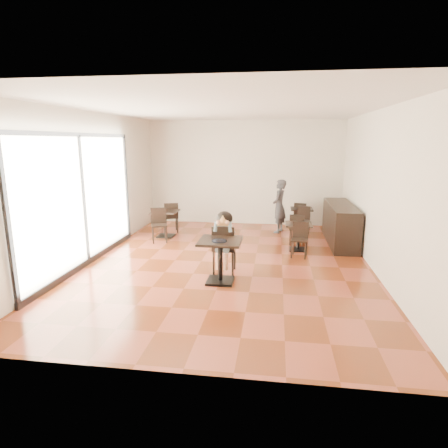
% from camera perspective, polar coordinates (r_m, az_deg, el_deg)
% --- Properties ---
extents(floor, '(6.00, 8.00, 0.01)m').
position_cam_1_polar(floor, '(8.15, 0.55, -5.89)').
color(floor, brown).
rests_on(floor, ground).
extents(ceiling, '(6.00, 8.00, 0.01)m').
position_cam_1_polar(ceiling, '(7.76, 0.60, 17.14)').
color(ceiling, silver).
rests_on(ceiling, floor).
extents(wall_back, '(6.00, 0.01, 3.20)m').
position_cam_1_polar(wall_back, '(11.75, 3.12, 7.77)').
color(wall_back, beige).
rests_on(wall_back, floor).
extents(wall_front, '(6.00, 0.01, 3.20)m').
position_cam_1_polar(wall_front, '(3.93, -7.02, -2.02)').
color(wall_front, beige).
rests_on(wall_front, floor).
extents(wall_left, '(0.01, 8.00, 3.20)m').
position_cam_1_polar(wall_left, '(8.70, -19.51, 5.38)').
color(wall_left, beige).
rests_on(wall_left, floor).
extents(wall_right, '(0.01, 8.00, 3.20)m').
position_cam_1_polar(wall_right, '(7.98, 22.52, 4.55)').
color(wall_right, beige).
rests_on(wall_right, floor).
extents(storefront_window, '(0.04, 4.50, 2.60)m').
position_cam_1_polar(storefront_window, '(8.28, -20.80, 3.55)').
color(storefront_window, white).
rests_on(storefront_window, floor).
extents(child_table, '(0.77, 0.77, 0.81)m').
position_cam_1_polar(child_table, '(6.95, -0.58, -5.68)').
color(child_table, black).
rests_on(child_table, floor).
extents(child_chair, '(0.44, 0.44, 0.98)m').
position_cam_1_polar(child_chair, '(7.44, 0.05, -3.76)').
color(child_chair, black).
rests_on(child_chair, floor).
extents(child, '(0.44, 0.62, 1.23)m').
position_cam_1_polar(child, '(7.41, 0.05, -2.82)').
color(child, slate).
rests_on(child, child_chair).
extents(plate, '(0.27, 0.27, 0.02)m').
position_cam_1_polar(plate, '(6.73, -0.71, -2.59)').
color(plate, black).
rests_on(plate, child_table).
extents(pizza_slice, '(0.29, 0.22, 0.07)m').
position_cam_1_polar(pizza_slice, '(7.12, -0.16, 0.27)').
color(pizza_slice, '#D9BD69').
rests_on(pizza_slice, child).
extents(adult_patron, '(0.49, 0.62, 1.52)m').
position_cam_1_polar(adult_patron, '(10.77, 8.41, 2.69)').
color(adult_patron, '#38373D').
rests_on(adult_patron, floor).
extents(cafe_table_mid, '(0.71, 0.71, 0.65)m').
position_cam_1_polar(cafe_table_mid, '(9.15, 11.23, -1.94)').
color(cafe_table_mid, black).
rests_on(cafe_table_mid, floor).
extents(cafe_table_left, '(0.89, 0.89, 0.72)m').
position_cam_1_polar(cafe_table_left, '(10.36, -8.92, 0.05)').
color(cafe_table_left, black).
rests_on(cafe_table_left, floor).
extents(cafe_table_back, '(0.76, 0.76, 0.66)m').
position_cam_1_polar(cafe_table_back, '(11.17, 11.67, 0.69)').
color(cafe_table_back, black).
rests_on(cafe_table_back, floor).
extents(chair_mid_a, '(0.41, 0.41, 0.79)m').
position_cam_1_polar(chair_mid_a, '(9.67, 11.08, -0.75)').
color(chair_mid_a, black).
rests_on(chair_mid_a, floor).
extents(chair_mid_b, '(0.41, 0.41, 0.79)m').
position_cam_1_polar(chair_mid_b, '(8.60, 11.44, -2.42)').
color(chair_mid_b, black).
rests_on(chair_mid_b, floor).
extents(chair_left_a, '(0.51, 0.51, 0.87)m').
position_cam_1_polar(chair_left_a, '(10.86, -8.10, 1.05)').
color(chair_left_a, black).
rests_on(chair_left_a, floor).
extents(chair_left_b, '(0.51, 0.51, 0.87)m').
position_cam_1_polar(chair_left_b, '(9.83, -9.85, -0.22)').
color(chair_left_b, black).
rests_on(chair_left_b, floor).
extents(chair_back_a, '(0.43, 0.43, 0.80)m').
position_cam_1_polar(chair_back_a, '(11.40, 11.61, 1.28)').
color(chair_back_a, black).
rests_on(chair_back_a, floor).
extents(chair_back_b, '(0.43, 0.43, 0.80)m').
position_cam_1_polar(chair_back_b, '(10.61, 11.87, 0.43)').
color(chair_back_b, black).
rests_on(chair_back_b, floor).
extents(service_counter, '(0.60, 2.40, 1.00)m').
position_cam_1_polar(service_counter, '(10.03, 17.29, 0.01)').
color(service_counter, black).
rests_on(service_counter, floor).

